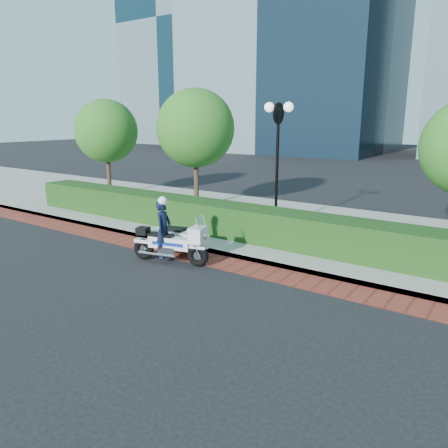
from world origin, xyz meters
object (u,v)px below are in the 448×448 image
Objects in this scene: lamppost at (278,146)px; police_motorcycle at (172,237)px; tree_b at (196,128)px; tree_a at (106,131)px.

lamppost is 4.92m from police_motorcycle.
police_motorcycle is (3.54, -5.52, -2.80)m from tree_b.
tree_b is (5.50, 0.00, 0.21)m from tree_a.
tree_b reaches higher than tree_a.
lamppost is at bearing -7.41° from tree_a.
lamppost reaches higher than police_motorcycle.
lamppost is 10.09m from tree_a.
tree_a reaches higher than police_motorcycle.
lamppost is 1.86× the size of police_motorcycle.
tree_a is at bearing 134.63° from police_motorcycle.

